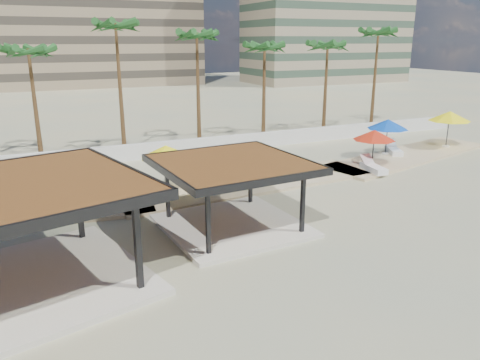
% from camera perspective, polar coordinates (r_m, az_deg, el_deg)
% --- Properties ---
extents(ground, '(200.00, 200.00, 0.00)m').
position_cam_1_polar(ground, '(21.34, 4.52, -6.44)').
color(ground, tan).
rests_on(ground, ground).
extents(promenade, '(44.45, 7.97, 0.24)m').
position_cam_1_polar(promenade, '(28.59, 0.54, -0.18)').
color(promenade, '#C6B284').
rests_on(promenade, ground).
extents(boundary_wall, '(56.00, 0.30, 1.20)m').
position_cam_1_polar(boundary_wall, '(35.32, -8.22, 3.83)').
color(boundary_wall, silver).
rests_on(boundary_wall, ground).
extents(building_mid, '(38.00, 16.00, 30.40)m').
position_cam_1_polar(building_mid, '(96.22, -17.59, 19.51)').
color(building_mid, '#847259').
rests_on(building_mid, ground).
extents(pavilion_central, '(6.74, 6.74, 3.20)m').
position_cam_1_polar(pavilion_central, '(21.21, -0.95, -1.02)').
color(pavilion_central, beige).
rests_on(pavilion_central, ground).
extents(pavilion_west, '(9.13, 9.13, 3.84)m').
position_cam_1_polar(pavilion_west, '(17.57, -24.54, -5.13)').
color(pavilion_west, beige).
rests_on(pavilion_west, ground).
extents(umbrella_b, '(3.37, 3.37, 2.57)m').
position_cam_1_polar(umbrella_b, '(26.44, -9.04, 3.43)').
color(umbrella_b, beige).
rests_on(umbrella_b, promenade).
extents(umbrella_c, '(2.95, 2.95, 2.50)m').
position_cam_1_polar(umbrella_c, '(32.30, 16.06, 5.28)').
color(umbrella_c, beige).
rests_on(umbrella_c, promenade).
extents(umbrella_d, '(3.34, 3.34, 2.64)m').
position_cam_1_polar(umbrella_d, '(36.11, 17.59, 6.50)').
color(umbrella_d, beige).
rests_on(umbrella_d, promenade).
extents(umbrella_e, '(3.52, 3.52, 2.85)m').
position_cam_1_polar(umbrella_e, '(40.47, 24.19, 7.10)').
color(umbrella_e, beige).
rests_on(umbrella_e, promenade).
extents(lounger_a, '(0.62, 1.87, 0.71)m').
position_cam_1_polar(lounger_a, '(26.06, -20.50, -2.31)').
color(lounger_a, white).
rests_on(lounger_a, promenade).
extents(lounger_b, '(1.09, 2.06, 0.74)m').
position_cam_1_polar(lounger_b, '(29.99, 6.73, 1.11)').
color(lounger_b, white).
rests_on(lounger_b, promenade).
extents(lounger_c, '(1.09, 2.45, 0.89)m').
position_cam_1_polar(lounger_c, '(31.59, 15.93, 1.44)').
color(lounger_c, white).
rests_on(lounger_c, promenade).
extents(lounger_d, '(1.74, 2.50, 0.91)m').
position_cam_1_polar(lounger_d, '(37.08, 18.20, 3.46)').
color(lounger_d, white).
rests_on(lounger_d, promenade).
extents(palm_c, '(3.00, 3.00, 8.47)m').
position_cam_1_polar(palm_c, '(35.18, -24.34, 13.64)').
color(palm_c, brown).
rests_on(palm_c, ground).
extents(palm_d, '(3.00, 3.00, 10.19)m').
position_cam_1_polar(palm_d, '(36.58, -14.89, 17.13)').
color(palm_d, brown).
rests_on(palm_d, ground).
extents(palm_e, '(3.00, 3.00, 9.52)m').
position_cam_1_polar(palm_e, '(37.66, -5.28, 16.61)').
color(palm_e, brown).
rests_on(palm_e, ground).
extents(palm_f, '(3.00, 3.00, 8.61)m').
position_cam_1_polar(palm_f, '(40.28, 3.01, 15.44)').
color(palm_f, brown).
rests_on(palm_f, ground).
extents(palm_g, '(3.00, 3.00, 8.70)m').
position_cam_1_polar(palm_g, '(43.06, 10.62, 15.39)').
color(palm_g, brown).
rests_on(palm_g, ground).
extents(palm_h, '(3.00, 3.00, 9.85)m').
position_cam_1_polar(palm_h, '(47.21, 16.48, 16.41)').
color(palm_h, brown).
rests_on(palm_h, ground).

